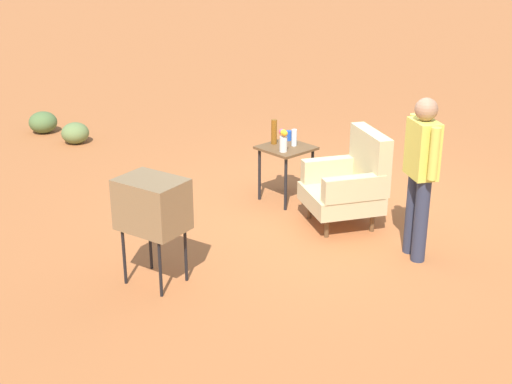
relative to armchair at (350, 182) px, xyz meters
name	(u,v)px	position (x,y,z in m)	size (l,w,h in m)	color
ground_plane	(334,215)	(-0.26, 0.06, -0.50)	(60.00, 60.00, 0.00)	#AD6033
armchair	(350,182)	(0.00, 0.00, 0.00)	(1.03, 1.04, 1.06)	brown
side_table	(286,155)	(-0.99, -0.02, 0.08)	(0.56, 0.56, 0.68)	black
tv_on_stand	(152,205)	(-0.34, -2.38, 0.28)	(0.69, 0.57, 1.03)	black
person_standing	(421,169)	(0.98, -0.14, 0.44)	(0.50, 0.37, 1.64)	#2D3347
bottle_tall_amber	(274,132)	(-1.17, -0.04, 0.33)	(0.07, 0.07, 0.30)	brown
bottle_short_clear	(294,138)	(-0.95, 0.08, 0.28)	(0.06, 0.06, 0.20)	silver
soda_can_blue	(289,136)	(-1.14, 0.19, 0.24)	(0.07, 0.07, 0.12)	blue
flower_vase	(283,139)	(-0.88, -0.17, 0.33)	(0.15, 0.10, 0.27)	silver
shrub_near	(43,122)	(-5.65, -0.83, -0.33)	(0.44, 0.44, 0.34)	#516B38
shrub_mid	(75,133)	(-4.80, -0.74, -0.34)	(0.42, 0.42, 0.32)	olive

